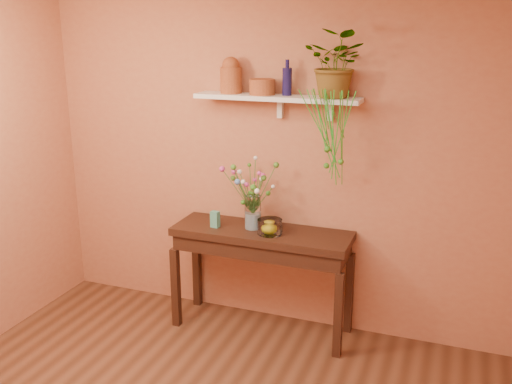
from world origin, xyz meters
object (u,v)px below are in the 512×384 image
terracotta_jug (231,76)px  sideboard (262,245)px  glass_vase (253,215)px  blue_bottle (287,81)px  bouquet (250,182)px  glass_bowl (270,227)px  spider_plant (337,64)px

terracotta_jug → sideboard: bearing=-23.7°
sideboard → glass_vase: glass_vase is taller
sideboard → blue_bottle: (0.15, 0.15, 1.30)m
bouquet → glass_bowl: (0.19, -0.06, -0.33)m
glass_vase → terracotta_jug: bearing=152.3°
spider_plant → bouquet: (-0.63, -0.12, -0.92)m
blue_bottle → glass_vase: bearing=-149.8°
terracotta_jug → glass_vase: terracotta_jug is taller
terracotta_jug → bouquet: bearing=-31.7°
terracotta_jug → glass_bowl: size_ratio=1.44×
blue_bottle → terracotta_jug: bearing=-178.3°
blue_bottle → glass_bowl: blue_bottle is taller
spider_plant → glass_bowl: (-0.45, -0.19, -1.25)m
terracotta_jug → glass_vase: bearing=-27.7°
blue_bottle → spider_plant: bearing=-2.8°
spider_plant → glass_vase: bearing=-169.5°
glass_vase → glass_bowl: 0.20m
blue_bottle → spider_plant: 0.41m
sideboard → blue_bottle: size_ratio=5.37×
blue_bottle → sideboard: bearing=-134.8°
spider_plant → glass_bowl: bearing=-157.1°
terracotta_jug → glass_vase: size_ratio=1.03×
sideboard → spider_plant: spider_plant is taller
terracotta_jug → bouquet: terracotta_jug is taller
terracotta_jug → spider_plant: 0.85m
bouquet → glass_bowl: size_ratio=2.28×
spider_plant → glass_vase: (-0.62, -0.11, -1.19)m
sideboard → spider_plant: bearing=13.7°
blue_bottle → glass_vase: size_ratio=0.98×
glass_vase → spider_plant: bearing=10.5°
spider_plant → bouquet: 1.13m
bouquet → terracotta_jug: bearing=148.3°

